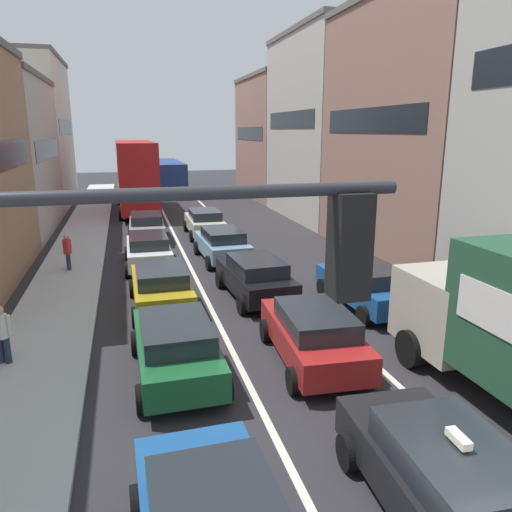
{
  "coord_description": "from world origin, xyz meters",
  "views": [
    {
      "loc": [
        -4.21,
        -3.89,
        5.83
      ],
      "look_at": [
        0.0,
        12.0,
        1.6
      ],
      "focal_mm": 34.38,
      "sensor_mm": 36.0,
      "label": 1
    }
  ],
  "objects_px": {
    "sedan_centre_lane_fifth": "(205,222)",
    "pedestrian_near_kerb": "(68,251)",
    "taxi_centre_lane_front": "(447,480)",
    "sedan_left_lane_fifth": "(147,226)",
    "sedan_left_lane_fourth": "(149,250)",
    "pedestrian_far_sidewalk": "(2,333)",
    "sedan_right_lane_behind_truck": "(368,285)",
    "sedan_centre_lane_second": "(313,333)",
    "coupe_centre_lane_fourth": "(222,244)",
    "wagon_left_lane_second": "(176,346)",
    "bus_far_queue_secondary": "(168,173)",
    "hatchback_centre_lane_third": "(255,276)",
    "sedan_left_lane_third": "(161,286)",
    "bus_mid_queue_primary": "(136,173)",
    "traffic_light_pole": "(108,409)"
  },
  "relations": [
    {
      "from": "taxi_centre_lane_front",
      "to": "coupe_centre_lane_fourth",
      "type": "bearing_deg",
      "value": 3.6
    },
    {
      "from": "traffic_light_pole",
      "to": "sedan_left_lane_fifth",
      "type": "relative_size",
      "value": 1.27
    },
    {
      "from": "sedan_left_lane_fifth",
      "to": "pedestrian_far_sidewalk",
      "type": "distance_m",
      "value": 14.82
    },
    {
      "from": "sedan_left_lane_fifth",
      "to": "hatchback_centre_lane_third",
      "type": "bearing_deg",
      "value": -161.47
    },
    {
      "from": "hatchback_centre_lane_third",
      "to": "pedestrian_far_sidewalk",
      "type": "bearing_deg",
      "value": 111.94
    },
    {
      "from": "sedan_centre_lane_fifth",
      "to": "sedan_left_lane_fifth",
      "type": "xyz_separation_m",
      "value": [
        -3.23,
        -0.41,
        0.0
      ]
    },
    {
      "from": "taxi_centre_lane_front",
      "to": "pedestrian_near_kerb",
      "type": "height_order",
      "value": "same"
    },
    {
      "from": "hatchback_centre_lane_third",
      "to": "sedan_left_lane_fourth",
      "type": "height_order",
      "value": "same"
    },
    {
      "from": "wagon_left_lane_second",
      "to": "bus_far_queue_secondary",
      "type": "distance_m",
      "value": 38.27
    },
    {
      "from": "sedan_left_lane_fifth",
      "to": "pedestrian_near_kerb",
      "type": "relative_size",
      "value": 2.62
    },
    {
      "from": "sedan_right_lane_behind_truck",
      "to": "pedestrian_far_sidewalk",
      "type": "xyz_separation_m",
      "value": [
        -10.87,
        -1.64,
        0.15
      ]
    },
    {
      "from": "sedan_left_lane_third",
      "to": "pedestrian_near_kerb",
      "type": "bearing_deg",
      "value": 32.17
    },
    {
      "from": "hatchback_centre_lane_third",
      "to": "sedan_left_lane_fourth",
      "type": "bearing_deg",
      "value": 30.79
    },
    {
      "from": "sedan_left_lane_fifth",
      "to": "bus_far_queue_secondary",
      "type": "relative_size",
      "value": 0.41
    },
    {
      "from": "traffic_light_pole",
      "to": "sedan_right_lane_behind_truck",
      "type": "bearing_deg",
      "value": 53.79
    },
    {
      "from": "traffic_light_pole",
      "to": "pedestrian_far_sidewalk",
      "type": "relative_size",
      "value": 3.31
    },
    {
      "from": "pedestrian_far_sidewalk",
      "to": "coupe_centre_lane_fourth",
      "type": "bearing_deg",
      "value": 158.57
    },
    {
      "from": "sedan_left_lane_fifth",
      "to": "taxi_centre_lane_front",
      "type": "bearing_deg",
      "value": -169.65
    },
    {
      "from": "sedan_left_lane_third",
      "to": "bus_mid_queue_primary",
      "type": "relative_size",
      "value": 0.41
    },
    {
      "from": "sedan_centre_lane_second",
      "to": "sedan_right_lane_behind_truck",
      "type": "bearing_deg",
      "value": -40.81
    },
    {
      "from": "wagon_left_lane_second",
      "to": "sedan_left_lane_fourth",
      "type": "height_order",
      "value": "same"
    },
    {
      "from": "sedan_right_lane_behind_truck",
      "to": "bus_far_queue_secondary",
      "type": "bearing_deg",
      "value": 3.13
    },
    {
      "from": "sedan_centre_lane_fifth",
      "to": "pedestrian_near_kerb",
      "type": "distance_m",
      "value": 8.98
    },
    {
      "from": "sedan_left_lane_fourth",
      "to": "sedan_right_lane_behind_truck",
      "type": "height_order",
      "value": "same"
    },
    {
      "from": "sedan_left_lane_fourth",
      "to": "wagon_left_lane_second",
      "type": "bearing_deg",
      "value": -178.93
    },
    {
      "from": "traffic_light_pole",
      "to": "hatchback_centre_lane_third",
      "type": "height_order",
      "value": "traffic_light_pole"
    },
    {
      "from": "taxi_centre_lane_front",
      "to": "sedan_left_lane_fifth",
      "type": "xyz_separation_m",
      "value": [
        -3.38,
        21.49,
        -0.0
      ]
    },
    {
      "from": "hatchback_centre_lane_third",
      "to": "coupe_centre_lane_fourth",
      "type": "distance_m",
      "value": 5.4
    },
    {
      "from": "pedestrian_far_sidewalk",
      "to": "sedan_centre_lane_second",
      "type": "bearing_deg",
      "value": 95.31
    },
    {
      "from": "sedan_centre_lane_second",
      "to": "coupe_centre_lane_fourth",
      "type": "height_order",
      "value": "same"
    },
    {
      "from": "sedan_right_lane_behind_truck",
      "to": "pedestrian_near_kerb",
      "type": "height_order",
      "value": "pedestrian_near_kerb"
    },
    {
      "from": "sedan_left_lane_third",
      "to": "bus_mid_queue_primary",
      "type": "xyz_separation_m",
      "value": [
        -0.17,
        20.74,
        2.03
      ]
    },
    {
      "from": "bus_far_queue_secondary",
      "to": "sedan_left_lane_fifth",
      "type": "bearing_deg",
      "value": 171.01
    },
    {
      "from": "wagon_left_lane_second",
      "to": "hatchback_centre_lane_third",
      "type": "height_order",
      "value": "same"
    },
    {
      "from": "coupe_centre_lane_fourth",
      "to": "sedan_left_lane_fifth",
      "type": "xyz_separation_m",
      "value": [
        -3.14,
        5.28,
        0.0
      ]
    },
    {
      "from": "wagon_left_lane_second",
      "to": "coupe_centre_lane_fourth",
      "type": "bearing_deg",
      "value": -17.8
    },
    {
      "from": "taxi_centre_lane_front",
      "to": "sedan_centre_lane_second",
      "type": "xyz_separation_m",
      "value": [
        0.06,
        5.58,
        -0.0
      ]
    },
    {
      "from": "taxi_centre_lane_front",
      "to": "bus_far_queue_secondary",
      "type": "relative_size",
      "value": 0.42
    },
    {
      "from": "sedan_centre_lane_second",
      "to": "sedan_left_lane_fourth",
      "type": "xyz_separation_m",
      "value": [
        -3.62,
        10.33,
        0.0
      ]
    },
    {
      "from": "sedan_left_lane_fourth",
      "to": "pedestrian_far_sidewalk",
      "type": "distance_m",
      "value": 9.52
    },
    {
      "from": "sedan_right_lane_behind_truck",
      "to": "pedestrian_far_sidewalk",
      "type": "bearing_deg",
      "value": 95.83
    },
    {
      "from": "coupe_centre_lane_fourth",
      "to": "bus_far_queue_secondary",
      "type": "height_order",
      "value": "bus_far_queue_secondary"
    },
    {
      "from": "sedan_left_lane_third",
      "to": "sedan_right_lane_behind_truck",
      "type": "height_order",
      "value": "same"
    },
    {
      "from": "taxi_centre_lane_front",
      "to": "sedan_left_lane_fifth",
      "type": "height_order",
      "value": "taxi_centre_lane_front"
    },
    {
      "from": "sedan_left_lane_third",
      "to": "sedan_left_lane_fourth",
      "type": "relative_size",
      "value": 1.0
    },
    {
      "from": "coupe_centre_lane_fourth",
      "to": "sedan_left_lane_fourth",
      "type": "xyz_separation_m",
      "value": [
        -3.32,
        -0.31,
        0.0
      ]
    },
    {
      "from": "hatchback_centre_lane_third",
      "to": "pedestrian_near_kerb",
      "type": "height_order",
      "value": "pedestrian_near_kerb"
    },
    {
      "from": "pedestrian_far_sidewalk",
      "to": "sedan_left_lane_fifth",
      "type": "bearing_deg",
      "value": -178.51
    },
    {
      "from": "sedan_centre_lane_second",
      "to": "pedestrian_far_sidewalk",
      "type": "bearing_deg",
      "value": 80.84
    },
    {
      "from": "taxi_centre_lane_front",
      "to": "coupe_centre_lane_fourth",
      "type": "height_order",
      "value": "taxi_centre_lane_front"
    }
  ]
}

